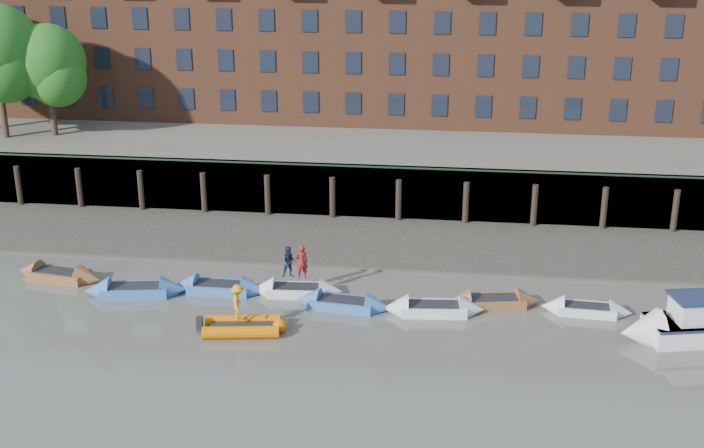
% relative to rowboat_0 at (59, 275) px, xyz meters
% --- Properties ---
extents(ground, '(220.00, 220.00, 0.00)m').
position_rel_rowboat_0_xyz_m(ground, '(14.43, -10.74, -0.24)').
color(ground, '#5B574E').
rests_on(ground, ground).
extents(foreshore, '(110.00, 8.00, 0.50)m').
position_rel_rowboat_0_xyz_m(foreshore, '(14.43, 7.26, -0.24)').
color(foreshore, '#3D382F').
rests_on(foreshore, ground).
extents(mud_band, '(110.00, 1.60, 0.10)m').
position_rel_rowboat_0_xyz_m(mud_band, '(14.43, 3.86, -0.24)').
color(mud_band, '#4C4336').
rests_on(mud_band, ground).
extents(river_wall, '(110.00, 1.23, 3.30)m').
position_rel_rowboat_0_xyz_m(river_wall, '(14.43, 11.64, 1.35)').
color(river_wall, '#2D2A26').
rests_on(river_wall, ground).
extents(bank_terrace, '(110.00, 28.00, 3.20)m').
position_rel_rowboat_0_xyz_m(bank_terrace, '(14.43, 25.26, 1.36)').
color(bank_terrace, '#5E594D').
rests_on(bank_terrace, ground).
extents(rowboat_0, '(4.84, 2.08, 1.36)m').
position_rel_rowboat_0_xyz_m(rowboat_0, '(0.00, 0.00, 0.00)').
color(rowboat_0, brown).
rests_on(rowboat_0, ground).
extents(rowboat_1, '(5.10, 2.28, 1.43)m').
position_rel_rowboat_0_xyz_m(rowboat_1, '(4.55, -1.38, 0.01)').
color(rowboat_1, '#3768AB').
rests_on(rowboat_1, ground).
extents(rowboat_2, '(4.70, 1.42, 1.36)m').
position_rel_rowboat_0_xyz_m(rowboat_2, '(8.52, -0.54, -0.00)').
color(rowboat_2, '#3768AB').
rests_on(rowboat_2, ground).
extents(rowboat_3, '(4.55, 1.58, 1.30)m').
position_rel_rowboat_0_xyz_m(rowboat_3, '(12.34, -0.37, -0.01)').
color(rowboat_3, silver).
rests_on(rowboat_3, ground).
extents(rowboat_4, '(4.67, 1.82, 1.32)m').
position_rel_rowboat_0_xyz_m(rowboat_4, '(14.77, -1.62, -0.01)').
color(rowboat_4, '#3768AB').
rests_on(rowboat_4, ground).
extents(rowboat_5, '(4.81, 1.78, 1.37)m').
position_rel_rowboat_0_xyz_m(rowboat_5, '(19.02, -1.67, 0.00)').
color(rowboat_5, silver).
rests_on(rowboat_5, ground).
extents(rowboat_6, '(4.72, 2.13, 1.32)m').
position_rel_rowboat_0_xyz_m(rowboat_6, '(21.79, -0.53, -0.01)').
color(rowboat_6, brown).
rests_on(rowboat_6, ground).
extents(rowboat_7, '(4.19, 1.48, 1.20)m').
position_rel_rowboat_0_xyz_m(rowboat_7, '(26.08, -0.80, -0.03)').
color(rowboat_7, silver).
rests_on(rowboat_7, ground).
extents(rib_tender, '(3.76, 2.22, 0.64)m').
position_rel_rowboat_0_xyz_m(rib_tender, '(10.80, -4.63, 0.04)').
color(rib_tender, '#DF6700').
rests_on(rib_tender, ground).
extents(motor_launch, '(6.65, 3.43, 2.62)m').
position_rel_rowboat_0_xyz_m(motor_launch, '(29.85, -3.00, 0.43)').
color(motor_launch, silver).
rests_on(motor_launch, ground).
extents(person_rower_a, '(0.73, 0.62, 1.69)m').
position_rel_rowboat_0_xyz_m(person_rower_a, '(12.59, -0.31, 1.48)').
color(person_rower_a, maroon).
rests_on(person_rower_a, rowboat_3).
extents(person_rower_b, '(0.90, 0.78, 1.57)m').
position_rel_rowboat_0_xyz_m(person_rower_b, '(11.97, -0.27, 1.42)').
color(person_rower_b, '#19233F').
rests_on(person_rower_b, rowboat_3).
extents(person_rib_crew, '(0.82, 1.17, 1.64)m').
position_rel_rowboat_0_xyz_m(person_rib_crew, '(10.51, -4.60, 1.18)').
color(person_rib_crew, orange).
rests_on(person_rib_crew, rib_tender).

